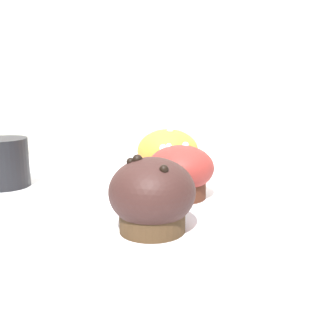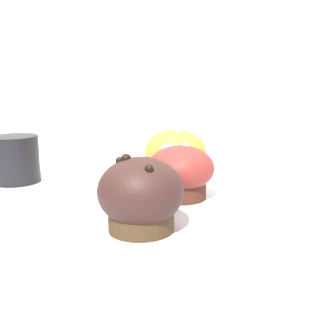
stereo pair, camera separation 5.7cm
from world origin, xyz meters
The scene contains 5 objects.
wall_back centered at (0.00, 0.60, 0.90)m, with size 3.20×0.10×1.80m, color beige.
muffin_front_center centered at (-0.02, -0.02, 0.99)m, with size 0.10×0.10×0.08m.
muffin_back_left centered at (-0.06, -0.15, 0.99)m, with size 0.10×0.10×0.09m.
muffin_back_right centered at (-0.03, 0.10, 0.99)m, with size 0.11×0.11×0.09m.
coffee_cup centered at (-0.30, 0.05, 0.99)m, with size 0.12×0.08×0.08m.
Camera 1 is at (-0.06, -0.58, 1.12)m, focal length 42.00 mm.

